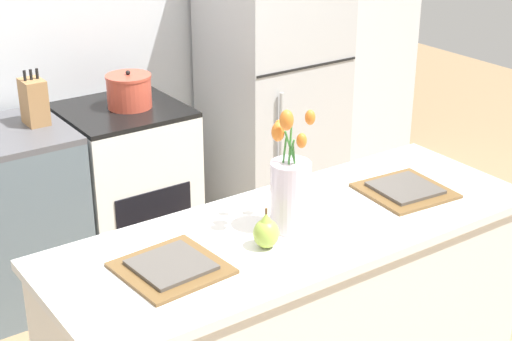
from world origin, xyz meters
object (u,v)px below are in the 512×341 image
Objects in this scene: stove_range at (127,189)px; plate_setting_left at (171,267)px; flower_vase at (290,189)px; cooking_pot at (129,91)px; knife_block at (34,102)px; plate_setting_right at (405,190)px; pear_figurine at (266,232)px; refrigerator at (272,88)px.

plate_setting_left is at bearing -110.56° from stove_range.
cooking_pot is at bearing 83.72° from flower_vase.
knife_block is (-0.48, 0.03, 0.03)m from cooking_pot.
plate_setting_right reaches higher than stove_range.
knife_block reaches higher than plate_setting_left.
pear_figurine is (-0.14, -0.07, -0.09)m from flower_vase.
knife_block is at bearing 95.58° from pear_figurine.
plate_setting_right is at bearing -77.21° from cooking_pot.
stove_range is at bearing 69.44° from plate_setting_left.
flower_vase reaches higher than stove_range.
knife_block is at bearing 177.32° from stove_range.
plate_setting_left is (-0.47, -0.02, -0.14)m from flower_vase.
pear_figurine is (-0.28, -1.66, 0.54)m from stove_range.
cooking_pot reaches higher than plate_setting_right.
stove_range is 2.77× the size of plate_setting_right.
flower_vase reaches higher than pear_figurine.
cooking_pot reaches higher than stove_range.
flower_vase is at bearing 2.22° from plate_setting_left.
plate_setting_left is 1.21× the size of knife_block.
plate_setting_right is (0.54, -0.02, -0.14)m from flower_vase.
stove_range is 1.72m from flower_vase.
pear_figurine is 1.68m from cooking_pot.
cooking_pot is at bearing 68.00° from plate_setting_left.
refrigerator reaches higher than cooking_pot.
plate_setting_left is at bearing 171.67° from pear_figurine.
plate_setting_left is at bearing -177.78° from flower_vase.
flower_vase is (-1.08, -1.60, 0.25)m from refrigerator.
knife_block is (-0.85, 1.63, 0.07)m from plate_setting_right.
refrigerator is 11.86× the size of pear_figurine.
refrigerator is 0.92m from cooking_pot.
plate_setting_right is at bearing -108.64° from refrigerator.
refrigerator is at bearing 46.07° from plate_setting_left.
stove_range is 0.72m from knife_block.
stove_range is 2.03× the size of flower_vase.
stove_range is 3.36× the size of knife_block.
cooking_pot is (0.32, 1.65, -0.01)m from pear_figurine.
plate_setting_left is at bearing 180.00° from plate_setting_right.
pear_figurine is 0.43× the size of plate_setting_left.
flower_vase reaches higher than plate_setting_right.
plate_setting_left is 1.64m from knife_block.
flower_vase is at bearing -79.19° from knife_block.
plate_setting_right is (0.41, -1.61, 0.50)m from stove_range.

